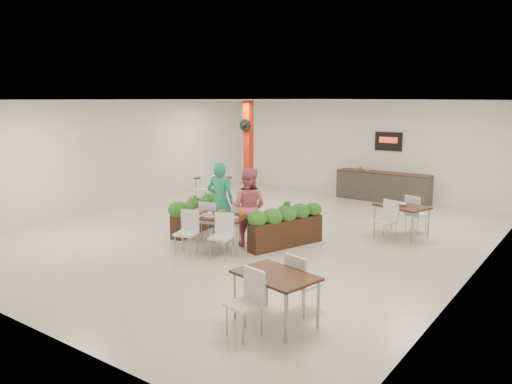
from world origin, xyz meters
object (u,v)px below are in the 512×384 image
at_px(diner_man, 220,201).
at_px(red_column, 248,148).
at_px(main_table, 215,220).
at_px(diner_woman, 248,207).
at_px(planter_right, 286,225).
at_px(side_table_c, 276,282).
at_px(planter_left, 195,212).
at_px(side_table_b, 402,210).
at_px(service_counter, 383,186).
at_px(side_table_a, 213,181).

bearing_deg(diner_man, red_column, -75.16).
relative_size(main_table, diner_woman, 1.08).
distance_m(planter_right, side_table_c, 3.89).
bearing_deg(planter_left, side_table_b, 31.06).
relative_size(service_counter, side_table_a, 1.80).
distance_m(service_counter, diner_man, 6.66).
xyz_separation_m(main_table, diner_woman, (0.41, 0.66, 0.24)).
distance_m(planter_left, planter_right, 2.50).
relative_size(planter_left, planter_right, 0.95).
bearing_deg(red_column, side_table_c, -51.18).
bearing_deg(side_table_a, diner_man, -58.69).
xyz_separation_m(side_table_a, side_table_c, (6.70, -6.46, 0.00)).
bearing_deg(diner_man, planter_right, 178.65).
xyz_separation_m(main_table, side_table_b, (2.93, 3.36, -0.01)).
height_order(red_column, service_counter, red_column).
relative_size(planter_right, side_table_b, 1.14).
bearing_deg(service_counter, diner_woman, -94.88).
distance_m(main_table, side_table_b, 4.46).
bearing_deg(diner_man, side_table_c, 124.74).
xyz_separation_m(diner_woman, planter_left, (-1.73, 0.15, -0.38)).
distance_m(service_counter, diner_woman, 6.55).
height_order(service_counter, diner_man, service_counter).
relative_size(service_counter, side_table_c, 1.79).
distance_m(diner_woman, side_table_c, 4.04).
height_order(diner_woman, planter_right, diner_woman).
bearing_deg(red_column, main_table, -60.23).
xyz_separation_m(main_table, side_table_a, (-3.59, 4.12, -0.02)).
xyz_separation_m(service_counter, side_table_a, (-4.55, -3.05, 0.13)).
height_order(main_table, side_table_c, same).
height_order(service_counter, planter_right, service_counter).
distance_m(diner_man, side_table_c, 4.62).
height_order(diner_woman, side_table_a, diner_woman).
relative_size(diner_woman, planter_left, 0.97).
distance_m(diner_man, side_table_b, 4.29).
distance_m(diner_woman, planter_right, 0.93).
bearing_deg(diner_woman, red_column, -68.25).
xyz_separation_m(diner_woman, side_table_c, (2.71, -2.99, -0.25)).
height_order(diner_woman, planter_left, diner_woman).
xyz_separation_m(diner_woman, planter_right, (0.76, 0.37, -0.37)).
relative_size(planter_left, side_table_c, 1.07).
xyz_separation_m(diner_man, side_table_a, (-3.20, 3.46, -0.29)).
bearing_deg(diner_woman, planter_left, -19.64).
bearing_deg(diner_man, planter_left, -23.77).
relative_size(red_column, diner_woman, 1.83).
height_order(service_counter, diner_woman, service_counter).
xyz_separation_m(red_column, side_table_b, (5.96, -1.94, -1.02)).
bearing_deg(diner_man, service_counter, -116.54).
bearing_deg(red_column, side_table_b, -18.04).
bearing_deg(side_table_c, side_table_a, 148.06).
bearing_deg(side_table_b, planter_left, -132.42).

